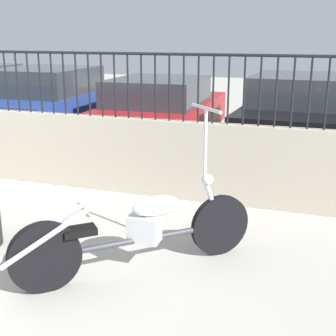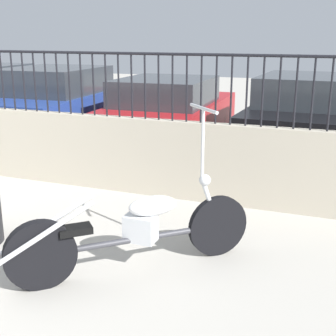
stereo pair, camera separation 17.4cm
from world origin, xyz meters
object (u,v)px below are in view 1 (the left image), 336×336
motorcycle_dark_grey (128,233)px  car_blue (50,103)px  car_black (301,114)px  car_red (160,111)px

motorcycle_dark_grey → car_blue: bearing=85.9°
car_blue → car_black: 4.92m
car_blue → car_red: (2.35, 0.09, -0.06)m
car_blue → car_black: bearing=-88.8°
car_blue → motorcycle_dark_grey: bearing=-143.7°
car_red → car_black: (2.57, 0.21, 0.05)m
motorcycle_dark_grey → car_black: bearing=34.5°
car_black → motorcycle_dark_grey: bearing=169.0°
motorcycle_dark_grey → car_black: 5.17m
motorcycle_dark_grey → car_black: (1.13, 5.03, 0.32)m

